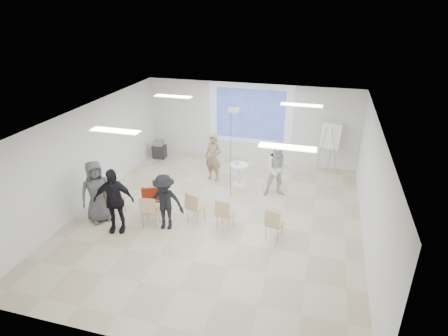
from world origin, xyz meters
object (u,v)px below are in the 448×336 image
(pedestal_table, at_px, (239,173))
(chair_left_mid, at_px, (154,197))
(chair_right_inner, at_px, (224,212))
(audience_mid, at_px, (164,199))
(chair_far_left, at_px, (112,196))
(player_left, at_px, (213,155))
(chair_center, at_px, (194,206))
(flipchart_easel, at_px, (331,136))
(laptop, at_px, (151,209))
(chair_left_inner, at_px, (149,209))
(av_cart, at_px, (159,150))
(player_right, at_px, (278,166))
(audience_left, at_px, (113,196))
(audience_outer, at_px, (96,188))
(chair_right_far, at_px, (274,222))

(pedestal_table, relative_size, chair_left_mid, 0.82)
(chair_right_inner, height_order, audience_mid, audience_mid)
(chair_far_left, relative_size, chair_right_inner, 1.08)
(player_left, height_order, chair_center, player_left)
(player_left, relative_size, flipchart_easel, 0.99)
(chair_left_mid, distance_m, laptop, 0.55)
(chair_left_inner, xyz_separation_m, chair_center, (1.10, 0.54, -0.02))
(audience_mid, distance_m, av_cart, 5.13)
(chair_left_inner, bearing_deg, chair_left_mid, 94.00)
(laptop, height_order, flipchart_easel, flipchart_easel)
(player_right, distance_m, av_cart, 5.30)
(audience_left, bearing_deg, laptop, 15.99)
(laptop, bearing_deg, player_right, -148.53)
(audience_mid, bearing_deg, chair_center, 26.51)
(laptop, height_order, audience_outer, audience_outer)
(audience_left, bearing_deg, chair_far_left, 111.99)
(chair_right_far, bearing_deg, laptop, -161.92)
(chair_far_left, bearing_deg, av_cart, 118.72)
(pedestal_table, height_order, audience_outer, audience_outer)
(audience_left, bearing_deg, pedestal_table, 38.93)
(pedestal_table, height_order, chair_center, chair_center)
(audience_left, xyz_separation_m, audience_outer, (-0.73, 0.33, -0.03))
(chair_right_inner, bearing_deg, chair_left_inner, -159.67)
(av_cart, bearing_deg, audience_left, -81.86)
(player_right, distance_m, chair_left_inner, 4.20)
(pedestal_table, bearing_deg, chair_center, -104.13)
(chair_left_mid, xyz_separation_m, chair_center, (1.25, -0.09, -0.03))
(pedestal_table, xyz_separation_m, audience_mid, (-1.32, -3.07, 0.47))
(chair_center, bearing_deg, laptop, -143.57)
(chair_left_mid, distance_m, audience_outer, 1.61)
(player_right, xyz_separation_m, chair_right_far, (0.25, -2.48, -0.49))
(pedestal_table, distance_m, player_left, 1.08)
(laptop, bearing_deg, audience_mid, 167.27)
(laptop, xyz_separation_m, flipchart_easel, (4.63, 4.89, 0.90))
(chair_right_far, relative_size, audience_mid, 0.48)
(pedestal_table, relative_size, player_left, 0.42)
(laptop, bearing_deg, chair_center, -168.10)
(player_left, bearing_deg, chair_far_left, -111.87)
(chair_left_inner, xyz_separation_m, av_cart, (-1.82, 4.64, -0.22))
(player_right, bearing_deg, chair_far_left, -167.09)
(player_left, height_order, chair_left_mid, player_left)
(laptop, bearing_deg, chair_right_inner, 179.40)
(chair_center, bearing_deg, audience_outer, -152.51)
(flipchart_easel, bearing_deg, chair_right_far, -83.10)
(chair_far_left, distance_m, chair_right_inner, 3.34)
(player_right, bearing_deg, chair_center, -147.65)
(player_right, bearing_deg, chair_right_inner, -130.97)
(av_cart, bearing_deg, pedestal_table, -25.93)
(audience_left, bearing_deg, av_cart, 86.42)
(chair_far_left, distance_m, chair_left_inner, 1.38)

